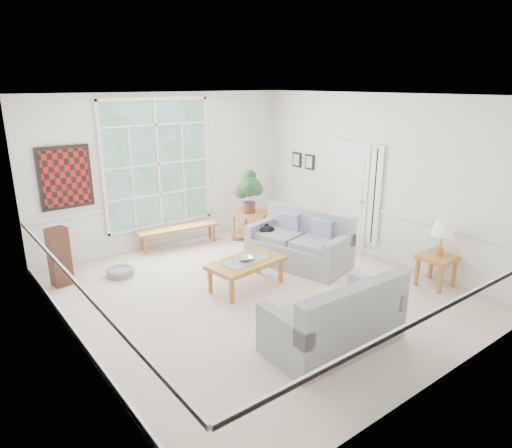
{
  "coord_description": "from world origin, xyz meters",
  "views": [
    {
      "loc": [
        -4.04,
        -5.22,
        3.18
      ],
      "look_at": [
        0.1,
        0.2,
        1.05
      ],
      "focal_mm": 32.0,
      "sensor_mm": 36.0,
      "label": 1
    }
  ],
  "objects_px": {
    "loveseat_right": "(299,239)",
    "side_table": "(436,271)",
    "loveseat_front": "(333,311)",
    "end_table": "(249,225)",
    "coffee_table": "(246,274)"
  },
  "relations": [
    {
      "from": "loveseat_right",
      "to": "side_table",
      "type": "height_order",
      "value": "loveseat_right"
    },
    {
      "from": "loveseat_front",
      "to": "end_table",
      "type": "xyz_separation_m",
      "value": [
        1.6,
        3.9,
        -0.16
      ]
    },
    {
      "from": "loveseat_front",
      "to": "side_table",
      "type": "xyz_separation_m",
      "value": [
        2.61,
        0.2,
        -0.21
      ]
    },
    {
      "from": "loveseat_right",
      "to": "side_table",
      "type": "bearing_deg",
      "value": -75.05
    },
    {
      "from": "loveseat_front",
      "to": "coffee_table",
      "type": "height_order",
      "value": "loveseat_front"
    },
    {
      "from": "loveseat_right",
      "to": "side_table",
      "type": "distance_m",
      "value": 2.34
    },
    {
      "from": "coffee_table",
      "to": "side_table",
      "type": "bearing_deg",
      "value": -43.49
    },
    {
      "from": "loveseat_right",
      "to": "coffee_table",
      "type": "height_order",
      "value": "loveseat_right"
    },
    {
      "from": "loveseat_front",
      "to": "coffee_table",
      "type": "bearing_deg",
      "value": 87.95
    },
    {
      "from": "end_table",
      "to": "side_table",
      "type": "bearing_deg",
      "value": -74.74
    },
    {
      "from": "coffee_table",
      "to": "end_table",
      "type": "bearing_deg",
      "value": 45.09
    },
    {
      "from": "end_table",
      "to": "side_table",
      "type": "height_order",
      "value": "end_table"
    },
    {
      "from": "loveseat_front",
      "to": "end_table",
      "type": "relative_size",
      "value": 2.85
    },
    {
      "from": "loveseat_right",
      "to": "loveseat_front",
      "type": "xyz_separation_m",
      "value": [
        -1.47,
        -2.23,
        -0.02
      ]
    },
    {
      "from": "loveseat_front",
      "to": "side_table",
      "type": "height_order",
      "value": "loveseat_front"
    }
  ]
}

